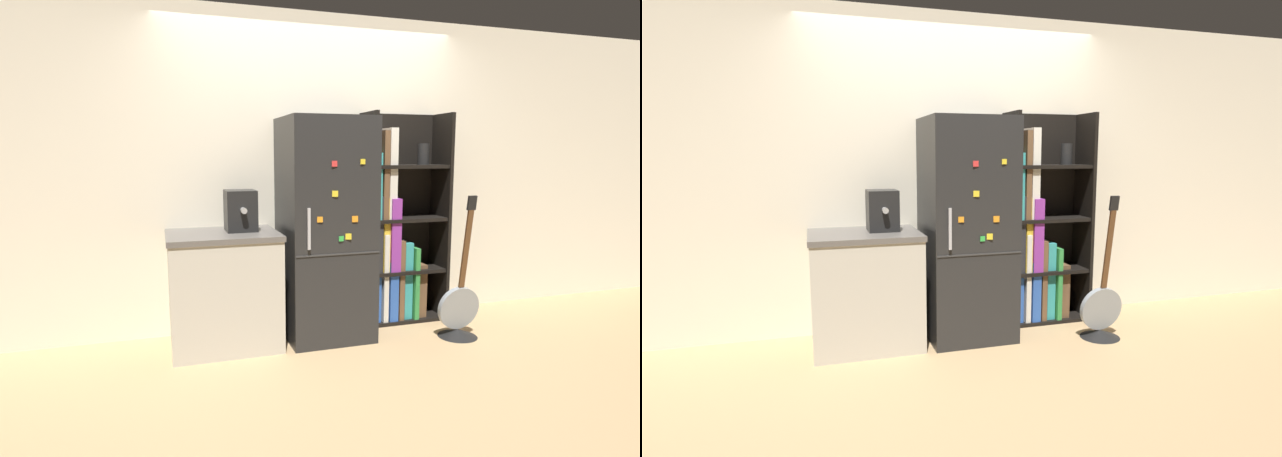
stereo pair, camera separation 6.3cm
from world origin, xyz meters
TOP-DOWN VIEW (x-y plane):
  - ground_plane at (0.00, 0.00)m, footprint 16.00×16.00m
  - wall_back at (0.00, 0.47)m, footprint 8.00×0.05m
  - refrigerator at (-0.00, 0.12)m, footprint 0.66×0.68m
  - bookshelf at (0.70, 0.30)m, footprint 0.72×0.35m
  - kitchen_counter at (-0.80, 0.13)m, footprint 0.82×0.66m
  - espresso_machine at (-0.66, 0.17)m, footprint 0.23×0.31m
  - guitar at (1.00, -0.27)m, footprint 0.35×0.32m

SIDE VIEW (x-z plane):
  - ground_plane at x=0.00m, z-range 0.00..0.00m
  - guitar at x=1.00m, z-range -0.41..0.74m
  - kitchen_counter at x=-0.80m, z-range 0.00..0.88m
  - bookshelf at x=0.70m, z-range -0.15..1.65m
  - refrigerator at x=0.00m, z-range 0.00..1.74m
  - espresso_machine at x=-0.66m, z-range 0.88..1.19m
  - wall_back at x=0.00m, z-range 0.00..2.60m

